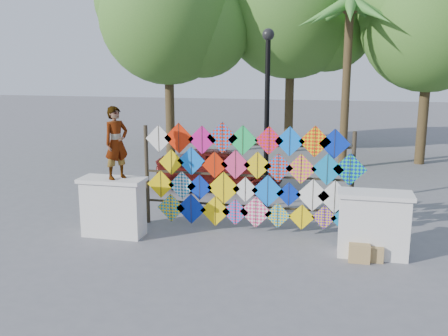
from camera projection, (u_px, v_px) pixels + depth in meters
The scene contains 13 objects.
ground at pixel (238, 241), 10.50m from camera, with size 80.00×80.00×0.00m, color slate.
parapet_left at pixel (113, 206), 10.75m from camera, with size 1.40×0.65×1.28m.
parapet_right at pixel (373, 224), 9.60m from camera, with size 1.40×0.65×1.28m.
kite_rack at pixel (249, 177), 10.91m from camera, with size 4.93×0.24×2.43m.
tree_west at pixel (171, 16), 18.93m from camera, with size 5.85×5.20×8.01m.
tree_mid at pixel (294, 8), 19.79m from camera, with size 6.30×5.60×8.61m.
tree_east at pixel (433, 24), 17.46m from camera, with size 5.40×4.80×7.42m.
palm_tree at pixel (349, 23), 16.63m from camera, with size 3.62×3.62×5.83m.
vendor_woman at pixel (116, 143), 10.43m from camera, with size 0.56×0.37×1.53m, color #99999E.
sedan at pixel (219, 168), 14.68m from camera, with size 1.49×3.70×1.26m, color #59130F.
lamppost at pixel (267, 106), 11.78m from camera, with size 0.28×0.28×4.46m.
cardboard_box_near at pixel (359, 252), 9.46m from camera, with size 0.39×0.35×0.35m, color #A4894F.
cardboard_box_far at pixel (373, 253), 9.49m from camera, with size 0.36×0.33×0.30m, color #A4894F.
Camera 1 is at (1.89, -9.77, 3.72)m, focal length 40.00 mm.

